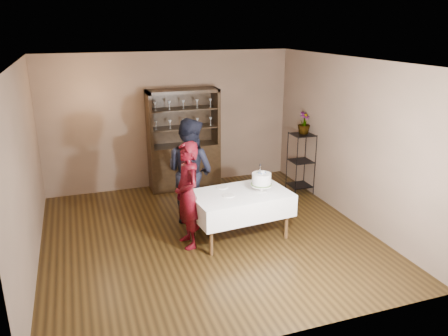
% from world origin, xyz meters
% --- Properties ---
extents(floor, '(5.00, 5.00, 0.00)m').
position_xyz_m(floor, '(0.00, 0.00, 0.00)').
color(floor, black).
rests_on(floor, ground).
extents(ceiling, '(5.00, 5.00, 0.00)m').
position_xyz_m(ceiling, '(0.00, 0.00, 2.70)').
color(ceiling, white).
rests_on(ceiling, back_wall).
extents(back_wall, '(5.00, 0.02, 2.70)m').
position_xyz_m(back_wall, '(0.00, 2.50, 1.35)').
color(back_wall, brown).
rests_on(back_wall, floor).
extents(wall_left, '(0.02, 5.00, 2.70)m').
position_xyz_m(wall_left, '(-2.50, 0.00, 1.35)').
color(wall_left, brown).
rests_on(wall_left, floor).
extents(wall_right, '(0.02, 5.00, 2.70)m').
position_xyz_m(wall_right, '(2.50, 0.00, 1.35)').
color(wall_right, brown).
rests_on(wall_right, floor).
extents(china_hutch, '(1.40, 0.48, 2.00)m').
position_xyz_m(china_hutch, '(0.20, 2.25, 0.66)').
color(china_hutch, black).
rests_on(china_hutch, floor).
extents(plant_etagere, '(0.42, 0.42, 1.20)m').
position_xyz_m(plant_etagere, '(2.28, 1.20, 0.65)').
color(plant_etagere, black).
rests_on(plant_etagere, floor).
extents(cake_table, '(1.57, 1.05, 0.74)m').
position_xyz_m(cake_table, '(0.47, -0.19, 0.57)').
color(cake_table, white).
rests_on(cake_table, floor).
extents(woman, '(0.44, 0.62, 1.62)m').
position_xyz_m(woman, '(-0.35, -0.19, 0.81)').
color(woman, '#33040E').
rests_on(woman, floor).
extents(man, '(1.06, 1.10, 1.78)m').
position_xyz_m(man, '(-0.10, 0.63, 0.89)').
color(man, black).
rests_on(man, floor).
extents(cake, '(0.33, 0.33, 0.45)m').
position_xyz_m(cake, '(0.80, -0.23, 0.92)').
color(cake, white).
rests_on(cake, cake_table).
extents(plate_near, '(0.18, 0.18, 0.01)m').
position_xyz_m(plate_near, '(0.25, -0.25, 0.75)').
color(plate_near, white).
rests_on(plate_near, cake_table).
extents(plate_far, '(0.20, 0.20, 0.01)m').
position_xyz_m(plate_far, '(0.28, 0.11, 0.75)').
color(plate_far, white).
rests_on(plate_far, cake_table).
extents(potted_plant, '(0.32, 0.32, 0.42)m').
position_xyz_m(potted_plant, '(2.32, 1.24, 1.40)').
color(potted_plant, '#4A6C33').
rests_on(potted_plant, plant_etagere).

